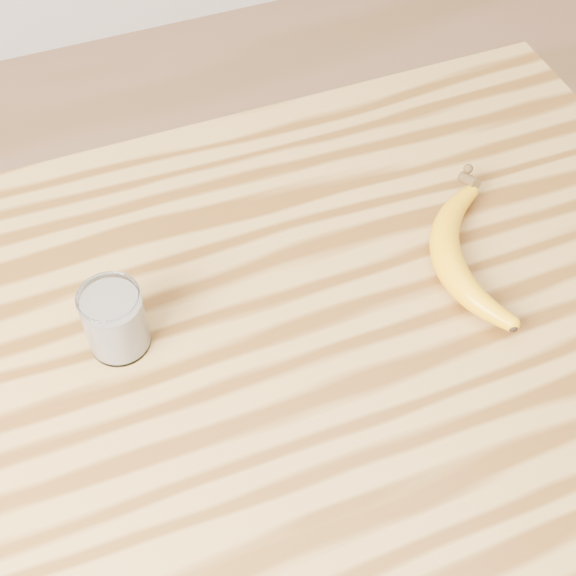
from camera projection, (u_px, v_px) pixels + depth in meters
name	position (u px, v px, depth m)	size (l,w,h in m)	color
table	(273.00, 387.00, 1.08)	(1.20, 0.80, 0.90)	olive
smoothie_glass	(115.00, 321.00, 0.93)	(0.07, 0.07, 0.09)	white
banana	(446.00, 256.00, 1.02)	(0.12, 0.33, 0.04)	orange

